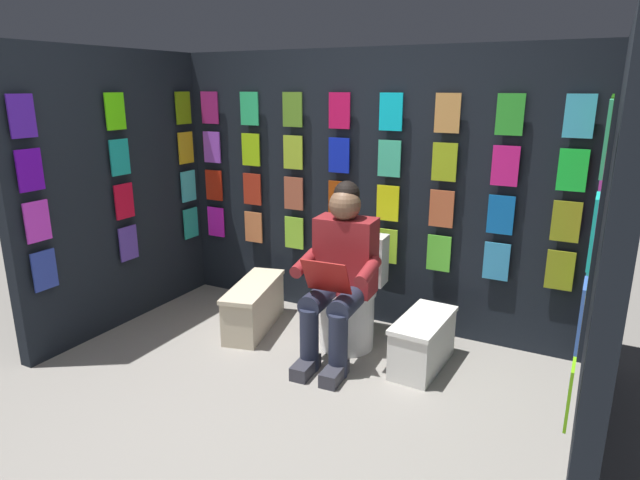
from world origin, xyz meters
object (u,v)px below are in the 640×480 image
(toilet, at_px, (351,299))
(comic_longbox_far, at_px, (254,306))
(person_reading, at_px, (339,272))
(comic_longbox_near, at_px, (423,342))

(toilet, bearing_deg, comic_longbox_far, 6.08)
(toilet, relative_size, comic_longbox_far, 0.98)
(toilet, relative_size, person_reading, 0.65)
(toilet, bearing_deg, person_reading, 89.44)
(person_reading, relative_size, comic_longbox_near, 1.96)
(toilet, xyz_separation_m, person_reading, (-0.01, 0.23, 0.27))
(toilet, height_order, person_reading, person_reading)
(comic_longbox_near, relative_size, comic_longbox_far, 0.77)
(toilet, height_order, comic_longbox_near, toilet)
(person_reading, relative_size, comic_longbox_far, 1.51)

